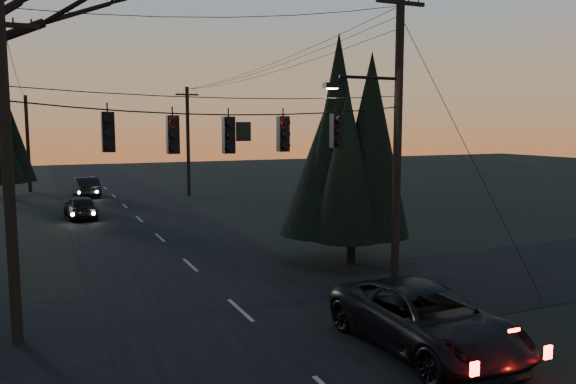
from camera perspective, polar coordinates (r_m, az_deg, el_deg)
name	(u,v)px	position (r m, az deg, el deg)	size (l,w,h in m)	color
main_road	(169,246)	(26.51, -12.04, -5.34)	(8.00, 120.00, 0.02)	black
cross_road	(240,310)	(17.18, -4.87, -11.89)	(60.00, 7.00, 0.02)	black
utility_pole_right	(394,289)	(19.59, 10.73, -9.65)	(5.00, 0.30, 10.00)	black
utility_pole_left	(18,342)	(16.35, -25.75, -13.57)	(1.80, 0.30, 8.50)	black
utility_pole_far_r	(189,196)	(45.05, -10.01, -0.37)	(1.80, 0.30, 8.50)	black
utility_pole_far_l	(30,192)	(51.68, -24.70, 0.02)	(0.30, 0.30, 8.00)	black
span_signal_assembly	(231,133)	(16.20, -5.86, 5.98)	(11.50, 0.44, 1.54)	black
evergreen_right	(352,148)	(22.24, 6.56, 4.42)	(3.85, 3.85, 8.03)	black
evergreen_dist	(4,149)	(47.92, -26.87, 3.88)	(3.24, 3.24, 6.23)	black
suv_near	(426,320)	(14.44, 13.84, -12.48)	(2.59, 5.62, 1.56)	black
sedan_oncoming_a	(81,207)	(35.64, -20.31, -1.44)	(1.61, 3.99, 1.36)	black
sedan_oncoming_b	(86,187)	(46.47, -19.87, 0.48)	(1.59, 4.57, 1.50)	black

